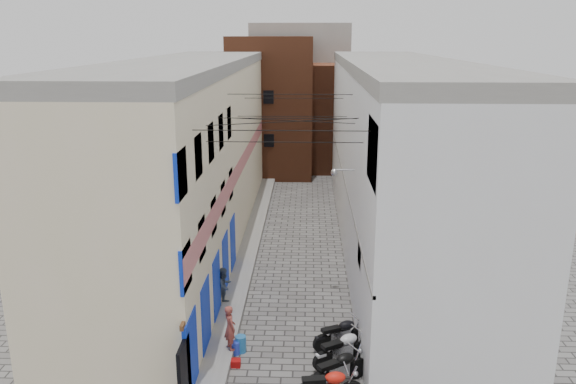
# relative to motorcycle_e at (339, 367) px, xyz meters

# --- Properties ---
(plinth) EXTENTS (0.90, 26.00, 0.25)m
(plinth) POSITION_rel_motorcycle_e_xyz_m (-3.78, 11.90, -0.47)
(plinth) COLOR gray
(plinth) RESTS_ON ground
(building_left) EXTENTS (5.10, 27.00, 9.00)m
(building_left) POSITION_rel_motorcycle_e_xyz_m (-6.71, 11.85, 3.90)
(building_left) COLOR beige
(building_left) RESTS_ON ground
(building_right) EXTENTS (5.94, 26.00, 9.00)m
(building_right) POSITION_rel_motorcycle_e_xyz_m (3.26, 11.90, 3.91)
(building_right) COLOR white
(building_right) RESTS_ON ground
(building_far_brick_left) EXTENTS (6.00, 6.00, 10.00)m
(building_far_brick_left) POSITION_rel_motorcycle_e_xyz_m (-3.73, 26.90, 4.40)
(building_far_brick_left) COLOR brown
(building_far_brick_left) RESTS_ON ground
(building_far_brick_right) EXTENTS (5.00, 6.00, 8.00)m
(building_far_brick_right) POSITION_rel_motorcycle_e_xyz_m (1.27, 28.90, 3.40)
(building_far_brick_right) COLOR brown
(building_far_brick_right) RESTS_ON ground
(building_far_concrete) EXTENTS (8.00, 5.00, 11.00)m
(building_far_concrete) POSITION_rel_motorcycle_e_xyz_m (-1.73, 32.90, 4.90)
(building_far_concrete) COLOR gray
(building_far_concrete) RESTS_ON ground
(far_shopfront) EXTENTS (2.00, 0.30, 2.40)m
(far_shopfront) POSITION_rel_motorcycle_e_xyz_m (-1.73, 24.10, 0.60)
(far_shopfront) COLOR black
(far_shopfront) RESTS_ON ground
(overhead_wires) EXTENTS (5.80, 13.02, 1.32)m
(overhead_wires) POSITION_rel_motorcycle_e_xyz_m (-1.73, 6.55, 6.52)
(overhead_wires) COLOR black
(overhead_wires) RESTS_ON ground
(motorcycle_e) EXTENTS (2.09, 1.68, 1.20)m
(motorcycle_e) POSITION_rel_motorcycle_e_xyz_m (0.00, 0.00, 0.00)
(motorcycle_e) COLOR black
(motorcycle_e) RESTS_ON ground
(motorcycle_f) EXTENTS (2.17, 1.67, 1.23)m
(motorcycle_f) POSITION_rel_motorcycle_e_xyz_m (0.17, 1.08, 0.02)
(motorcycle_f) COLOR silver
(motorcycle_f) RESTS_ON ground
(motorcycle_g) EXTENTS (2.09, 1.43, 1.16)m
(motorcycle_g) POSITION_rel_motorcycle_e_xyz_m (0.17, 2.07, -0.02)
(motorcycle_g) COLOR black
(motorcycle_g) RESTS_ON ground
(person_a) EXTENTS (0.59, 0.66, 1.52)m
(person_a) POSITION_rel_motorcycle_e_xyz_m (-3.43, 1.48, 0.41)
(person_a) COLOR #974137
(person_a) RESTS_ON plinth
(person_b) EXTENTS (0.83, 0.88, 1.43)m
(person_b) POSITION_rel_motorcycle_e_xyz_m (-4.08, 4.67, 0.37)
(person_b) COLOR #394556
(person_b) RESTS_ON plinth
(water_jug_near) EXTENTS (0.31, 0.31, 0.44)m
(water_jug_near) POSITION_rel_motorcycle_e_xyz_m (-3.28, 1.55, -0.38)
(water_jug_near) COLOR blue
(water_jug_near) RESTS_ON ground
(water_jug_far) EXTENTS (0.44, 0.44, 0.56)m
(water_jug_far) POSITION_rel_motorcycle_e_xyz_m (-3.13, 1.70, -0.32)
(water_jug_far) COLOR #236DB2
(water_jug_far) RESTS_ON ground
(red_crate) EXTENTS (0.36, 0.28, 0.22)m
(red_crate) POSITION_rel_motorcycle_e_xyz_m (-3.22, 0.85, -0.49)
(red_crate) COLOR #9E0B0B
(red_crate) RESTS_ON ground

